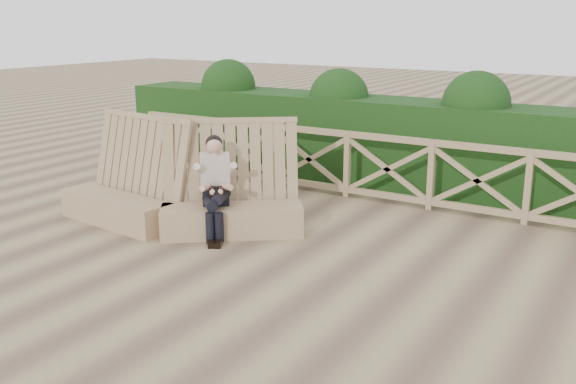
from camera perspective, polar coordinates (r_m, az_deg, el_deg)
The scene contains 5 objects.
ground at distance 7.52m, azimuth -1.89°, elevation -7.27°, with size 60.00×60.00×0.00m, color brown.
bench at distance 9.15m, azimuth -10.03°, elevation -0.80°, with size 3.61×1.78×1.55m.
woman at distance 8.67m, azimuth -6.50°, elevation 0.75°, with size 0.73×0.85×1.37m.
guardrail at distance 10.32m, azimuth 8.82°, elevation 2.03°, with size 10.10×0.09×1.10m.
hedge at distance 11.37m, azimuth 11.22°, elevation 4.16°, with size 12.00×1.20×1.50m, color black.
Camera 1 is at (3.83, -5.79, 2.88)m, focal length 40.00 mm.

